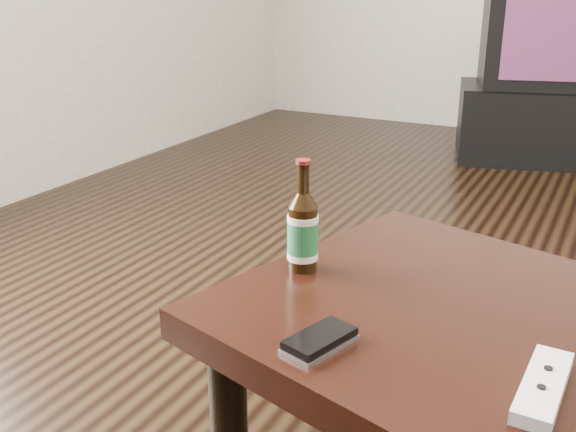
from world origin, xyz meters
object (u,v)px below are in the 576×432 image
at_px(remote, 543,387).
at_px(tv, 569,25).
at_px(phone, 320,341).
at_px(tv_stand, 555,124).
at_px(beer_bottle, 303,232).

bearing_deg(remote, tv, 98.25).
xyz_separation_m(tv, phone, (-0.00, -2.93, -0.26)).
distance_m(tv, remote, 2.93).
distance_m(tv_stand, remote, 2.93).
relative_size(tv, remote, 5.07).
bearing_deg(tv_stand, beer_bottle, -108.47).
relative_size(tv_stand, phone, 7.72).
bearing_deg(remote, phone, -172.67).
height_order(tv, remote, tv).
bearing_deg(remote, tv_stand, 98.26).
bearing_deg(tv, remote, -99.45).
xyz_separation_m(tv_stand, phone, (-0.00, -2.93, 0.24)).
height_order(beer_bottle, remote, beer_bottle).
xyz_separation_m(tv, beer_bottle, (-0.15, -2.70, -0.19)).
relative_size(tv, phone, 7.19).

